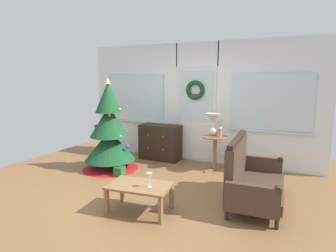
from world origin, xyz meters
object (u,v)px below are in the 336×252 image
dresser_cabinet (160,142)px  settee_sofa (249,177)px  table_lamp (213,121)px  coffee_table (140,189)px  christmas_tree (110,134)px  wine_glass (149,177)px  gift_box (120,171)px  side_table (215,146)px  flower_vase (220,131)px

dresser_cabinet → settee_sofa: bearing=-33.3°
table_lamp → coffee_table: bearing=-99.6°
christmas_tree → wine_glass: (1.66, -1.35, -0.18)m
wine_glass → gift_box: wine_glass is taller
side_table → wine_glass: side_table is taller
christmas_tree → table_lamp: bearing=23.8°
settee_sofa → table_lamp: (-0.92, 1.22, 0.60)m
dresser_cabinet → flower_vase: flower_vase is taller
coffee_table → flower_vase: bearing=75.7°
side_table → coffee_table: size_ratio=0.77×
flower_vase → dresser_cabinet: bearing=167.5°
christmas_tree → table_lamp: size_ratio=4.11×
side_table → flower_vase: size_ratio=1.96×
coffee_table → side_table: bearing=78.6°
dresser_cabinet → side_table: bearing=-11.0°
side_table → flower_vase: (0.10, -0.06, 0.32)m
table_lamp → side_table: bearing=-33.7°
side_table → coffee_table: bearing=-101.4°
gift_box → coffee_table: bearing=-44.3°
coffee_table → wine_glass: bearing=-3.7°
flower_vase → coffee_table: size_ratio=0.39×
dresser_cabinet → flower_vase: size_ratio=2.59×
christmas_tree → settee_sofa: (2.78, -0.40, -0.32)m
dresser_cabinet → table_lamp: (1.27, -0.22, 0.58)m
coffee_table → gift_box: bearing=135.7°
christmas_tree → side_table: 2.09m
dresser_cabinet → wine_glass: size_ratio=4.64×
dresser_cabinet → table_lamp: size_ratio=2.06×
dresser_cabinet → coffee_table: size_ratio=1.01×
table_lamp → flower_vase: 0.25m
settee_sofa → wine_glass: 1.48m
coffee_table → wine_glass: (0.16, -0.01, 0.20)m
dresser_cabinet → coffee_table: 2.54m
side_table → wine_glass: size_ratio=3.53×
christmas_tree → table_lamp: christmas_tree is taller
flower_vase → wine_glass: flower_vase is taller
christmas_tree → gift_box: christmas_tree is taller
coffee_table → wine_glass: 0.25m
flower_vase → settee_sofa: bearing=-55.8°
wine_glass → table_lamp: bearing=84.6°
table_lamp → flower_vase: (0.16, -0.10, -0.17)m
side_table → gift_box: bearing=-144.8°
christmas_tree → gift_box: bearing=-34.1°
side_table → table_lamp: size_ratio=1.56×
flower_vase → coffee_table: 2.18m
christmas_tree → gift_box: 0.79m
christmas_tree → side_table: size_ratio=2.63×
gift_box → wine_glass: bearing=-40.7°
wine_glass → coffee_table: bearing=176.3°
flower_vase → coffee_table: flower_vase is taller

